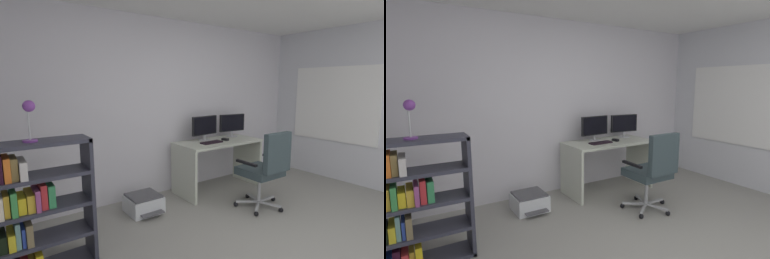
{
  "view_description": "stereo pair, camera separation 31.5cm",
  "coord_description": "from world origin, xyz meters",
  "views": [
    {
      "loc": [
        -2.14,
        -1.16,
        1.6
      ],
      "look_at": [
        -0.0,
        1.74,
        1.03
      ],
      "focal_mm": 27.08,
      "sensor_mm": 36.0,
      "label": 1
    },
    {
      "loc": [
        -1.87,
        -1.34,
        1.6
      ],
      "look_at": [
        -0.0,
        1.74,
        1.03
      ],
      "focal_mm": 27.08,
      "sensor_mm": 36.0,
      "label": 2
    }
  ],
  "objects": [
    {
      "name": "wall_back",
      "position": [
        0.0,
        2.5,
        1.26
      ],
      "size": [
        5.25,
        0.1,
        2.51
      ],
      "primitive_type": "cube",
      "color": "silver",
      "rests_on": "ground"
    },
    {
      "name": "window_pane",
      "position": [
        2.62,
        1.31,
        1.27
      ],
      "size": [
        0.01,
        1.33,
        1.15
      ],
      "primitive_type": "cube",
      "color": "white"
    },
    {
      "name": "window_frame",
      "position": [
        2.61,
        1.31,
        1.27
      ],
      "size": [
        0.02,
        1.41,
        1.23
      ],
      "primitive_type": "cube",
      "color": "white"
    },
    {
      "name": "desk",
      "position": [
        0.71,
        2.04,
        0.54
      ],
      "size": [
        1.3,
        0.62,
        0.76
      ],
      "color": "beige",
      "rests_on": "ground"
    },
    {
      "name": "monitor_main",
      "position": [
        0.56,
        2.18,
        0.97
      ],
      "size": [
        0.48,
        0.18,
        0.37
      ],
      "color": "#B2B5B7",
      "rests_on": "desk"
    },
    {
      "name": "monitor_secondary",
      "position": [
        1.13,
        2.18,
        0.96
      ],
      "size": [
        0.46,
        0.18,
        0.36
      ],
      "color": "#B2B5B7",
      "rests_on": "desk"
    },
    {
      "name": "keyboard",
      "position": [
        0.52,
        1.97,
        0.77
      ],
      "size": [
        0.34,
        0.14,
        0.02
      ],
      "primitive_type": "cube",
      "rotation": [
        0.0,
        0.0,
        0.04
      ],
      "color": "black",
      "rests_on": "desk"
    },
    {
      "name": "computer_mouse",
      "position": [
        0.81,
        1.99,
        0.77
      ],
      "size": [
        0.08,
        0.11,
        0.03
      ],
      "primitive_type": "cube",
      "rotation": [
        0.0,
        0.0,
        0.23
      ],
      "color": "black",
      "rests_on": "desk"
    },
    {
      "name": "office_chair",
      "position": [
        0.71,
        1.13,
        0.56
      ],
      "size": [
        0.61,
        0.63,
        1.02
      ],
      "color": "#B7BABC",
      "rests_on": "ground"
    },
    {
      "name": "bookshelf",
      "position": [
        -1.85,
        1.43,
        0.56
      ],
      "size": [
        0.77,
        0.3,
        1.14
      ],
      "color": "#30313F",
      "rests_on": "ground"
    },
    {
      "name": "desk_lamp",
      "position": [
        -1.83,
        1.43,
        1.37
      ],
      "size": [
        0.11,
        0.11,
        0.33
      ],
      "color": "#7A3B99",
      "rests_on": "bookshelf"
    },
    {
      "name": "printer",
      "position": [
        -0.58,
        1.98,
        0.11
      ],
      "size": [
        0.41,
        0.48,
        0.23
      ],
      "color": "silver",
      "rests_on": "ground"
    }
  ]
}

